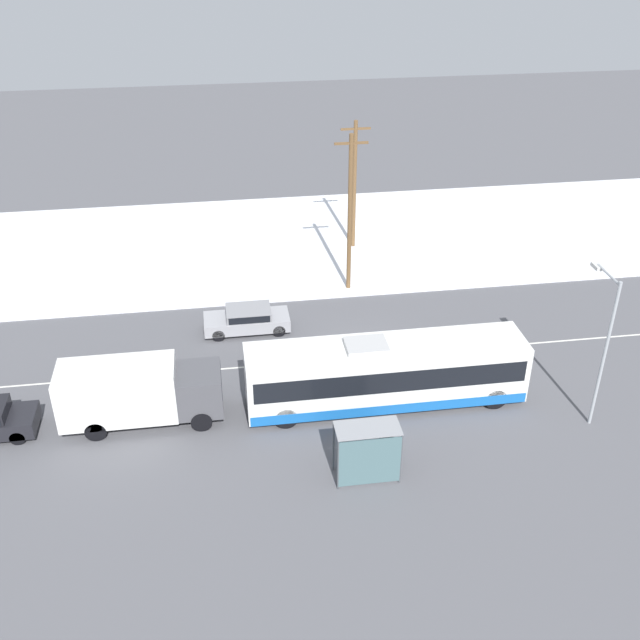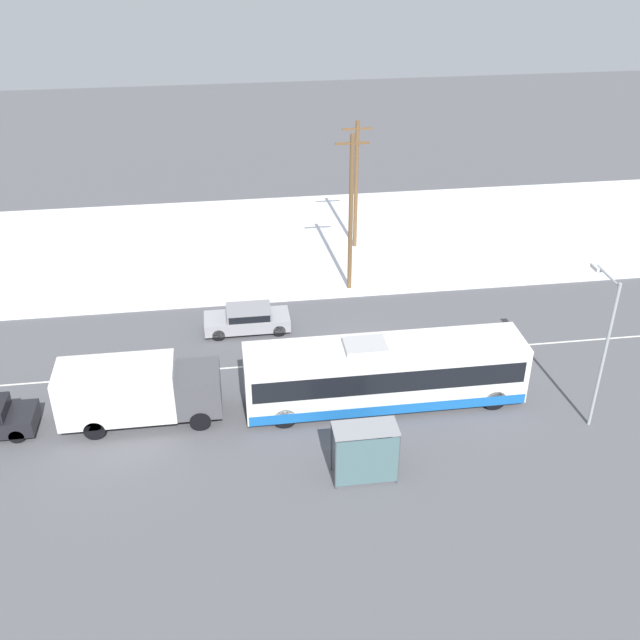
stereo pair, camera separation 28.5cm
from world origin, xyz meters
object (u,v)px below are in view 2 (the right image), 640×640
Objects in this scene: streetlamp at (603,333)px; utility_pole_roadside at (351,213)px; sedan_car at (248,318)px; pedestrian_at_stop at (384,439)px; box_truck at (136,390)px; city_bus at (385,373)px; utility_pole_snowlot at (356,184)px; bus_shelter at (366,447)px.

utility_pole_roadside is (-8.10, 13.28, 0.39)m from streetlamp.
sedan_car is at bearing -147.98° from utility_pole_roadside.
pedestrian_at_stop is (4.85, -10.93, 0.31)m from sedan_car.
city_bus is at bearing -1.15° from box_truck.
sedan_car is 12.44m from utility_pole_snowlot.
pedestrian_at_stop is at bearing 113.94° from sedan_car.
utility_pole_roadside is at bearing -103.36° from utility_pole_snowlot.
utility_pole_snowlot is (2.50, 20.31, 3.24)m from pedestrian_at_stop.
streetlamp reaches higher than sedan_car.
streetlamp is (9.26, 1.41, 3.30)m from pedestrian_at_stop.
utility_pole_roadside reaches higher than city_bus.
sedan_car is at bearing -128.06° from utility_pole_snowlot.
streetlamp is (10.25, 2.57, 2.66)m from bus_shelter.
utility_pole_snowlot reaches higher than box_truck.
sedan_car is at bearing 107.72° from bus_shelter.
pedestrian_at_stop is 0.24× the size of streetlamp.
sedan_car is 1.76× the size of bus_shelter.
utility_pole_roadside reaches higher than sedan_car.
city_bus reaches higher than pedestrian_at_stop.
utility_pole_roadside is (2.15, 15.85, 3.05)m from bus_shelter.
city_bus is 4.93× the size of bus_shelter.
box_truck is (-10.75, 0.22, 0.01)m from city_bus.
city_bus is 16.85m from utility_pole_snowlot.
city_bus is at bearing 70.00° from bus_shelter.
sedan_car is 12.73m from bus_shelter.
streetlamp is at bearing -7.63° from box_truck.
streetlamp reaches higher than bus_shelter.
bus_shelter is (3.86, -12.09, 0.95)m from sedan_car.
box_truck is 8.65m from sedan_car.
city_bus is at bearing 77.92° from pedestrian_at_stop.
streetlamp reaches higher than box_truck.
utility_pole_roadside is 1.11× the size of utility_pole_snowlot.
utility_pole_roadside is at bearing 82.29° from bus_shelter.
box_truck is 2.73× the size of bus_shelter.
box_truck is at bearing 150.13° from bus_shelter.
streetlamp is (19.20, -2.57, 2.76)m from box_truck.
bus_shelter is 10.89m from streetlamp.
bus_shelter is 0.31× the size of utility_pole_snowlot.
utility_pole_snowlot is (1.69, 16.55, 2.71)m from city_bus.
utility_pole_roadside is at bearing 121.38° from streetlamp.
bus_shelter is at bearing -165.92° from streetlamp.
utility_pole_roadside reaches higher than pedestrian_at_stop.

